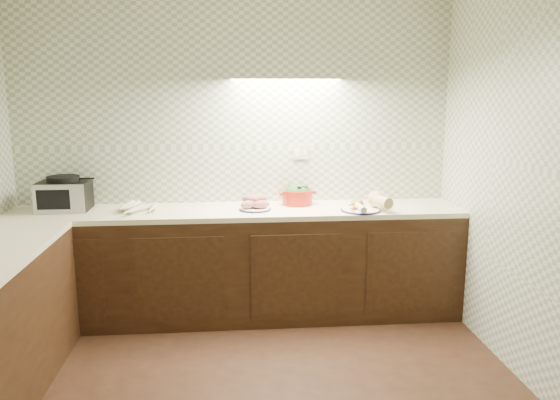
{
  "coord_description": "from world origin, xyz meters",
  "views": [
    {
      "loc": [
        -0.03,
        -2.77,
        1.84
      ],
      "look_at": [
        0.33,
        1.25,
        1.02
      ],
      "focal_mm": 35.0,
      "sensor_mm": 36.0,
      "label": 1
    }
  ],
  "objects": [
    {
      "name": "sweet_potato_plate",
      "position": [
        0.14,
        1.47,
        0.94
      ],
      "size": [
        0.25,
        0.25,
        0.12
      ],
      "rotation": [
        0.0,
        0.0,
        0.06
      ],
      "color": "#141445",
      "rests_on": "counter"
    },
    {
      "name": "room",
      "position": [
        0.0,
        0.0,
        1.63
      ],
      "size": [
        3.6,
        3.6,
        2.6
      ],
      "color": "black",
      "rests_on": "ground"
    },
    {
      "name": "veg_plate",
      "position": [
        1.04,
        1.38,
        0.95
      ],
      "size": [
        0.4,
        0.38,
        0.14
      ],
      "rotation": [
        0.0,
        0.0,
        0.23
      ],
      "color": "#141445",
      "rests_on": "counter"
    },
    {
      "name": "counter",
      "position": [
        -0.68,
        0.68,
        0.45
      ],
      "size": [
        3.6,
        3.6,
        0.9
      ],
      "color": "black",
      "rests_on": "ground"
    },
    {
      "name": "toaster_oven",
      "position": [
        -1.35,
        1.58,
        1.03
      ],
      "size": [
        0.38,
        0.3,
        0.27
      ],
      "rotation": [
        0.0,
        0.0,
        -0.0
      ],
      "color": "black",
      "rests_on": "counter"
    },
    {
      "name": "parsnip_pile",
      "position": [
        -0.76,
        1.45,
        0.93
      ],
      "size": [
        0.38,
        0.38,
        0.08
      ],
      "color": "#F4EAC2",
      "rests_on": "counter"
    },
    {
      "name": "dutch_oven",
      "position": [
        0.51,
        1.64,
        0.98
      ],
      "size": [
        0.31,
        0.29,
        0.17
      ],
      "rotation": [
        0.0,
        0.0,
        0.19
      ],
      "color": "#AA1F13",
      "rests_on": "counter"
    },
    {
      "name": "onion_bowl",
      "position": [
        0.15,
        1.62,
        0.94
      ],
      "size": [
        0.15,
        0.15,
        0.11
      ],
      "color": "black",
      "rests_on": "counter"
    }
  ]
}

